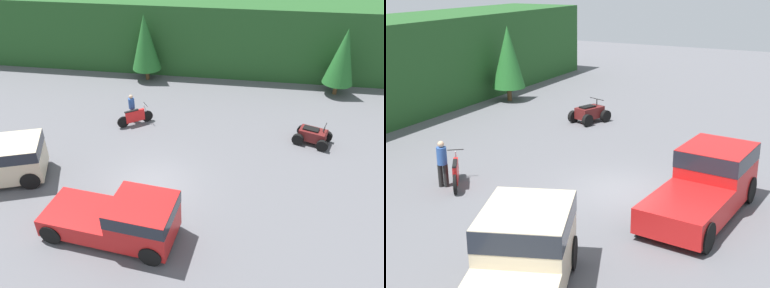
# 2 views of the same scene
# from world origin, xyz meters

# --- Properties ---
(ground_plane) EXTENTS (80.00, 80.00, 0.00)m
(ground_plane) POSITION_xyz_m (0.00, 0.00, 0.00)
(ground_plane) COLOR #5B5B60
(hillside_backdrop) EXTENTS (44.00, 6.00, 5.12)m
(hillside_backdrop) POSITION_xyz_m (0.00, 16.00, 2.56)
(hillside_backdrop) COLOR #235123
(hillside_backdrop) RESTS_ON ground_plane
(tree_left) EXTENTS (2.10, 2.10, 4.76)m
(tree_left) POSITION_xyz_m (-3.20, 12.14, 2.80)
(tree_left) COLOR brown
(tree_left) RESTS_ON ground_plane
(tree_mid_left) EXTENTS (2.00, 2.00, 4.55)m
(tree_mid_left) POSITION_xyz_m (10.21, 11.65, 2.67)
(tree_mid_left) COLOR brown
(tree_mid_left) RESTS_ON ground_plane
(pickup_truck_red) EXTENTS (5.50, 2.78, 1.99)m
(pickup_truck_red) POSITION_xyz_m (-0.21, -3.12, 1.04)
(pickup_truck_red) COLOR red
(pickup_truck_red) RESTS_ON ground_plane
(dirt_bike) EXTENTS (1.84, 1.41, 1.18)m
(dirt_bike) POSITION_xyz_m (-2.28, 5.58, 0.49)
(dirt_bike) COLOR black
(dirt_bike) RESTS_ON ground_plane
(quad_atv) EXTENTS (2.27, 1.87, 1.18)m
(quad_atv) POSITION_xyz_m (7.94, 5.08, 0.47)
(quad_atv) COLOR black
(quad_atv) RESTS_ON ground_plane
(rider_person) EXTENTS (0.48, 0.48, 1.75)m
(rider_person) POSITION_xyz_m (-2.55, 5.94, 0.95)
(rider_person) COLOR black
(rider_person) RESTS_ON ground_plane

